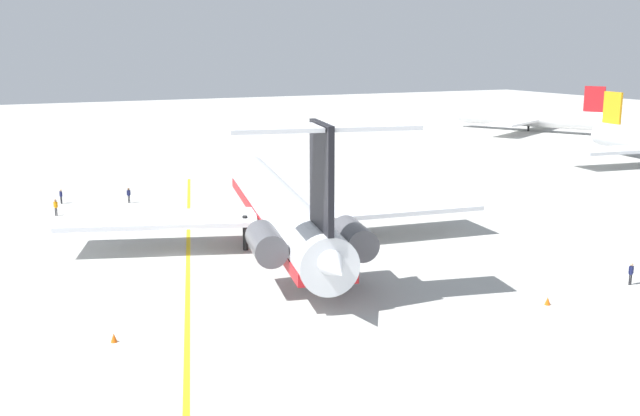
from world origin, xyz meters
TOP-DOWN VIEW (x-y plane):
  - ground at (0.00, 0.00)m, footprint 375.06×375.06m
  - main_jetliner at (-0.15, 9.00)m, footprint 42.28×37.70m
  - airliner_far_left at (-63.56, 90.39)m, footprint 29.98×30.37m
  - ground_crew_near_nose at (-25.15, 0.82)m, footprint 0.27×0.43m
  - ground_crew_near_tail at (20.55, 28.16)m, footprint 0.27×0.43m
  - ground_crew_portside at (-28.04, -6.10)m, footprint 0.34×0.29m
  - ground_crew_starboard at (-21.85, -7.34)m, footprint 0.28×0.40m
  - safety_cone_wingtip at (21.26, 19.64)m, footprint 0.40×0.40m
  - safety_cone_tail at (15.17, -8.22)m, footprint 0.40×0.40m
  - taxiway_centreline at (-1.32, 0.93)m, footprint 72.00×20.79m

SIDE VIEW (x-z plane):
  - ground at x=0.00m, z-range 0.00..0.00m
  - taxiway_centreline at x=-1.32m, z-range 0.00..0.01m
  - safety_cone_wingtip at x=21.26m, z-range 0.00..0.55m
  - safety_cone_tail at x=15.17m, z-range 0.00..0.55m
  - ground_crew_portside at x=-28.04m, z-range 0.22..1.86m
  - ground_crew_near_tail at x=20.55m, z-range 0.23..1.92m
  - ground_crew_near_nose at x=-25.15m, z-range 0.23..1.95m
  - ground_crew_starboard at x=-21.85m, z-range 0.23..1.99m
  - airliner_far_left at x=-63.56m, z-range -1.98..7.67m
  - main_jetliner at x=-0.15m, z-range -2.82..9.59m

